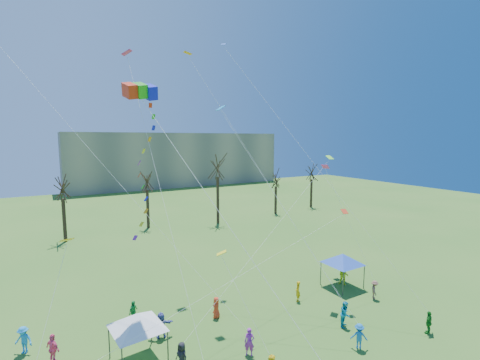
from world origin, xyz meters
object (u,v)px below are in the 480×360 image
distant_building (177,159)px  big_box_kite (150,172)px  canopy_tent_blue (343,259)px  canopy_tent_white (137,321)px

distant_building → big_box_kite: big_box_kite is taller
distant_building → canopy_tent_blue: (-10.42, -73.24, -4.89)m
distant_building → canopy_tent_blue: distant_building is taller
distant_building → canopy_tent_blue: bearing=-98.1°
big_box_kite → distant_building: bearing=69.4°
distant_building → canopy_tent_white: (-28.98, -74.42, -4.89)m
distant_building → big_box_kite: (-27.65, -73.44, 3.88)m
canopy_tent_white → distant_building: bearing=68.7°
canopy_tent_blue → big_box_kite: bearing=-179.3°
distant_building → canopy_tent_white: distant_building is taller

